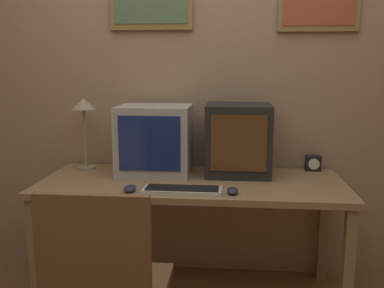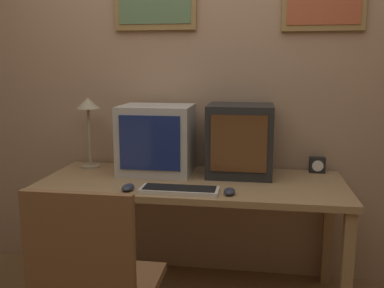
{
  "view_description": "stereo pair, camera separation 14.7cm",
  "coord_description": "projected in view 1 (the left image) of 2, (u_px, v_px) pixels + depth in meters",
  "views": [
    {
      "loc": [
        0.23,
        -1.46,
        1.41
      ],
      "look_at": [
        0.0,
        0.95,
        0.96
      ],
      "focal_mm": 40.0,
      "sensor_mm": 36.0,
      "label": 1
    },
    {
      "loc": [
        0.37,
        -1.45,
        1.41
      ],
      "look_at": [
        0.0,
        0.95,
        0.96
      ],
      "focal_mm": 40.0,
      "sensor_mm": 36.0,
      "label": 2
    }
  ],
  "objects": [
    {
      "name": "monitor_left",
      "position": [
        155.0,
        140.0,
        2.63
      ],
      "size": [
        0.44,
        0.36,
        0.42
      ],
      "color": "#B7B2A8",
      "rests_on": "desk"
    },
    {
      "name": "desk",
      "position": [
        192.0,
        193.0,
        2.52
      ],
      "size": [
        1.77,
        0.72,
        0.74
      ],
      "color": "#99754C",
      "rests_on": "ground_plane"
    },
    {
      "name": "desk_lamp",
      "position": [
        84.0,
        114.0,
        2.71
      ],
      "size": [
        0.15,
        0.15,
        0.46
      ],
      "color": "tan",
      "rests_on": "desk"
    },
    {
      "name": "mouse_far_corner",
      "position": [
        130.0,
        188.0,
        2.28
      ],
      "size": [
        0.06,
        0.11,
        0.03
      ],
      "color": "#282D3D",
      "rests_on": "desk"
    },
    {
      "name": "mouse_near_keyboard",
      "position": [
        232.0,
        191.0,
        2.24
      ],
      "size": [
        0.06,
        0.1,
        0.03
      ],
      "color": "#282D3D",
      "rests_on": "desk"
    },
    {
      "name": "wall_back",
      "position": [
        198.0,
        80.0,
        2.8
      ],
      "size": [
        8.0,
        0.08,
        2.6
      ],
      "color": "tan",
      "rests_on": "ground_plane"
    },
    {
      "name": "desk_clock",
      "position": [
        313.0,
        163.0,
        2.72
      ],
      "size": [
        0.1,
        0.06,
        0.1
      ],
      "color": "black",
      "rests_on": "desk"
    },
    {
      "name": "keyboard_main",
      "position": [
        182.0,
        190.0,
        2.26
      ],
      "size": [
        0.42,
        0.14,
        0.03
      ],
      "color": "beige",
      "rests_on": "desk"
    },
    {
      "name": "monitor_right",
      "position": [
        238.0,
        140.0,
        2.61
      ],
      "size": [
        0.39,
        0.35,
        0.43
      ],
      "color": "black",
      "rests_on": "desk"
    }
  ]
}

